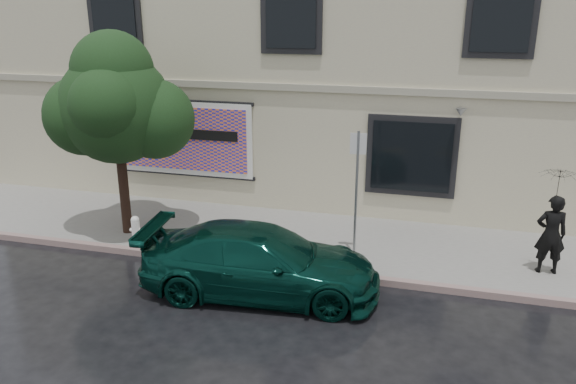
% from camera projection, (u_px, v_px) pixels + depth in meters
% --- Properties ---
extents(ground, '(90.00, 90.00, 0.00)m').
position_uv_depth(ground, '(229.00, 301.00, 11.27)').
color(ground, black).
rests_on(ground, ground).
extents(sidewalk, '(20.00, 3.50, 0.15)m').
position_uv_depth(sidewalk, '(274.00, 236.00, 14.23)').
color(sidewalk, gray).
rests_on(sidewalk, ground).
extents(curb, '(20.00, 0.18, 0.16)m').
position_uv_depth(curb, '(252.00, 266.00, 12.62)').
color(curb, gray).
rests_on(curb, ground).
extents(building, '(20.00, 8.12, 7.00)m').
position_uv_depth(building, '(322.00, 74.00, 18.41)').
color(building, '#BBB096').
rests_on(building, ground).
extents(billboard, '(4.30, 0.16, 2.20)m').
position_uv_depth(billboard, '(182.00, 138.00, 15.91)').
color(billboard, white).
rests_on(billboard, ground).
extents(car, '(5.00, 2.55, 1.41)m').
position_uv_depth(car, '(260.00, 261.00, 11.38)').
color(car, '#08322A').
rests_on(car, ground).
extents(pedestrian, '(0.68, 0.49, 1.75)m').
position_uv_depth(pedestrian, '(551.00, 234.00, 11.89)').
color(pedestrian, black).
rests_on(pedestrian, sidewalk).
extents(umbrella, '(0.99, 0.99, 0.65)m').
position_uv_depth(umbrella, '(560.00, 180.00, 11.51)').
color(umbrella, black).
rests_on(umbrella, pedestrian).
extents(street_tree, '(2.67, 2.67, 4.51)m').
position_uv_depth(street_tree, '(116.00, 108.00, 13.32)').
color(street_tree, black).
rests_on(street_tree, sidewalk).
extents(fire_hydrant, '(0.29, 0.27, 0.71)m').
position_uv_depth(fire_hydrant, '(136.00, 230.00, 13.51)').
color(fire_hydrant, white).
rests_on(fire_hydrant, sidewalk).
extents(sign_pole, '(0.36, 0.06, 2.91)m').
position_uv_depth(sign_pole, '(357.00, 183.00, 12.48)').
color(sign_pole, gray).
rests_on(sign_pole, sidewalk).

